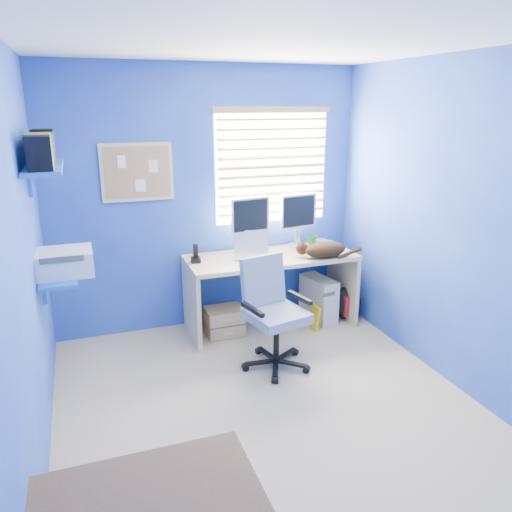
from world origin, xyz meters
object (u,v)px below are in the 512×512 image
object	(u,v)px
cat	(325,250)
tower_pc	(318,299)
office_chair	(273,327)
laptop	(252,246)
desk	(271,292)

from	to	relation	value
cat	tower_pc	xyz separation A→B (m)	(0.06, 0.21, -0.59)
cat	office_chair	size ratio (longest dim) A/B	0.45
tower_pc	laptop	bearing A→B (deg)	169.24
desk	tower_pc	bearing A→B (deg)	-0.45
desk	office_chair	world-z (taller)	office_chair
cat	office_chair	world-z (taller)	office_chair
office_chair	desk	bearing A→B (deg)	70.18
tower_pc	cat	bearing A→B (deg)	-114.86
desk	cat	world-z (taller)	cat
cat	tower_pc	distance (m)	0.63
desk	office_chair	size ratio (longest dim) A/B	1.76
cat	tower_pc	bearing A→B (deg)	93.46
laptop	office_chair	size ratio (longest dim) A/B	0.36
laptop	desk	bearing A→B (deg)	10.93
desk	laptop	distance (m)	0.52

